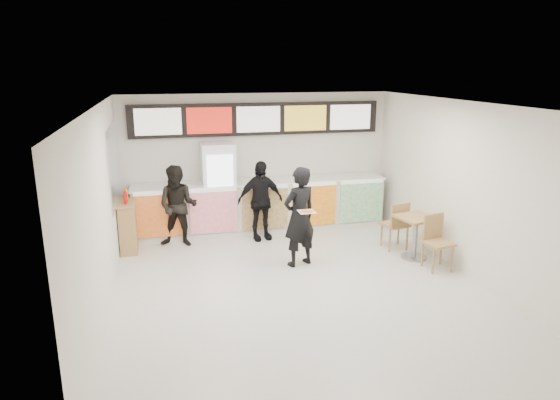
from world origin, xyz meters
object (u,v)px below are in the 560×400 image
object	(u,v)px
customer_left	(178,206)
cafe_table	(416,229)
customer_mid	(260,201)
customer_main	(299,217)
condiment_ledge	(128,225)
drinks_fridge	(219,189)
service_counter	(262,206)

from	to	relation	value
customer_left	cafe_table	bearing A→B (deg)	-4.82
cafe_table	customer_mid	bearing A→B (deg)	133.70
customer_main	customer_left	size ratio (longest dim) A/B	1.11
customer_left	cafe_table	distance (m)	4.69
condiment_ledge	customer_main	bearing A→B (deg)	-27.10
drinks_fridge	customer_mid	size ratio (longest dim) A/B	1.19
service_counter	cafe_table	xyz separation A→B (m)	(2.50, -2.32, 0.00)
drinks_fridge	customer_main	distance (m)	2.45
customer_left	cafe_table	xyz separation A→B (m)	(4.33, -1.77, -0.26)
cafe_table	condiment_ledge	world-z (taller)	condiment_ledge
drinks_fridge	customer_left	distance (m)	1.07
customer_main	customer_mid	xyz separation A→B (m)	(-0.41, 1.57, -0.08)
customer_left	customer_mid	world-z (taller)	customer_mid
drinks_fridge	cafe_table	bearing A→B (deg)	-34.17
service_counter	drinks_fridge	world-z (taller)	drinks_fridge
customer_mid	customer_left	bearing A→B (deg)	171.01
service_counter	customer_mid	distance (m)	0.62
service_counter	cafe_table	size ratio (longest dim) A/B	3.19
customer_mid	cafe_table	distance (m)	3.19
customer_main	service_counter	bearing A→B (deg)	-103.74
service_counter	customer_mid	world-z (taller)	customer_mid
service_counter	condiment_ledge	world-z (taller)	condiment_ledge
service_counter	condiment_ledge	distance (m)	2.87
customer_main	condiment_ledge	xyz separation A→B (m)	(-3.09, 1.58, -0.41)
service_counter	cafe_table	distance (m)	3.41
customer_left	condiment_ledge	bearing A→B (deg)	-162.94
customer_mid	condiment_ledge	size ratio (longest dim) A/B	1.41
customer_mid	condiment_ledge	xyz separation A→B (m)	(-2.68, 0.01, -0.33)
drinks_fridge	customer_mid	distance (m)	0.98
customer_left	service_counter	bearing A→B (deg)	33.94
service_counter	customer_left	world-z (taller)	customer_left
cafe_table	condiment_ledge	bearing A→B (deg)	149.07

